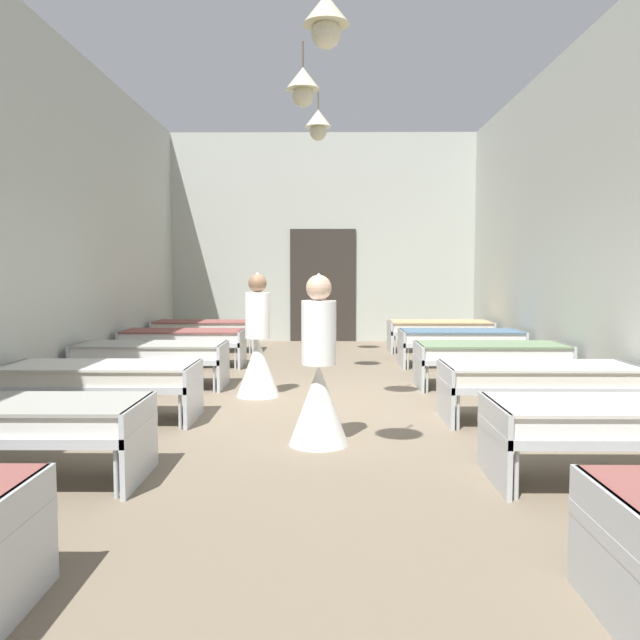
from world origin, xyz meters
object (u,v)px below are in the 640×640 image
at_px(bed_left_row_2, 101,377).
at_px(bed_left_row_3, 151,354).
at_px(bed_left_row_1, 10,420).
at_px(bed_right_row_3, 491,354).
at_px(nurse_mid_aisle, 319,384).
at_px(bed_right_row_2, 539,378).
at_px(bed_left_row_5, 206,328).
at_px(bed_right_row_1, 626,422).
at_px(bed_right_row_4, 460,339).
at_px(bed_left_row_4, 183,338).
at_px(bed_right_row_5, 440,328).
at_px(nurse_near_aisle, 258,352).

distance_m(bed_left_row_2, bed_left_row_3, 1.90).
distance_m(bed_left_row_1, bed_right_row_3, 5.80).
bearing_deg(bed_left_row_2, nurse_mid_aisle, -22.12).
xyz_separation_m(bed_right_row_2, bed_left_row_5, (-4.38, 5.70, 0.00)).
relative_size(bed_right_row_1, nurse_mid_aisle, 1.28).
bearing_deg(bed_right_row_4, bed_left_row_2, -139.06).
bearing_deg(nurse_mid_aisle, bed_left_row_4, 54.79).
bearing_deg(bed_left_row_1, nurse_mid_aisle, 24.65).
distance_m(bed_right_row_3, bed_left_row_5, 5.80).
distance_m(bed_left_row_3, bed_right_row_3, 4.38).
bearing_deg(bed_right_row_4, nurse_mid_aisle, -114.96).
height_order(bed_right_row_5, nurse_mid_aisle, nurse_mid_aisle).
bearing_deg(bed_left_row_2, bed_left_row_3, 90.00).
bearing_deg(bed_left_row_3, bed_left_row_1, -90.00).
bearing_deg(bed_right_row_4, bed_left_row_1, -127.54).
distance_m(bed_left_row_1, bed_left_row_4, 5.70).
distance_m(bed_right_row_2, nurse_mid_aisle, 2.36).
bearing_deg(bed_right_row_3, bed_left_row_4, 156.55).
relative_size(bed_left_row_2, bed_right_row_3, 1.00).
relative_size(bed_right_row_2, bed_right_row_3, 1.00).
bearing_deg(bed_right_row_1, bed_right_row_5, 90.00).
relative_size(bed_left_row_3, nurse_near_aisle, 1.28).
relative_size(bed_left_row_4, bed_left_row_5, 1.00).
bearing_deg(bed_left_row_3, bed_left_row_2, -90.00).
relative_size(bed_left_row_1, bed_left_row_2, 1.00).
xyz_separation_m(bed_left_row_3, nurse_near_aisle, (1.44, -0.59, 0.09)).
bearing_deg(nurse_mid_aisle, nurse_near_aisle, 48.61).
bearing_deg(bed_left_row_2, bed_right_row_2, 0.00).
distance_m(bed_left_row_1, bed_right_row_5, 8.77).
relative_size(bed_left_row_1, bed_right_row_1, 1.00).
height_order(bed_right_row_1, bed_left_row_3, same).
xyz_separation_m(bed_left_row_3, bed_right_row_4, (4.38, 1.90, 0.00)).
bearing_deg(bed_right_row_2, bed_left_row_2, 180.00).
bearing_deg(bed_right_row_2, bed_left_row_4, 139.06).
distance_m(bed_right_row_4, bed_right_row_5, 1.90).
relative_size(bed_left_row_2, bed_right_row_5, 1.00).
bearing_deg(bed_right_row_5, bed_right_row_3, -90.00).
relative_size(bed_right_row_1, bed_right_row_2, 1.00).
distance_m(bed_right_row_3, bed_right_row_4, 1.90).
height_order(bed_right_row_1, bed_right_row_5, same).
bearing_deg(bed_left_row_3, bed_left_row_4, 90.00).
distance_m(bed_left_row_2, bed_right_row_5, 7.19).
bearing_deg(bed_left_row_5, nurse_near_aisle, -71.82).
distance_m(bed_left_row_1, bed_right_row_2, 4.77).
relative_size(bed_left_row_5, nurse_mid_aisle, 1.28).
bearing_deg(bed_left_row_1, bed_left_row_4, 90.00).
distance_m(bed_left_row_5, nurse_mid_aisle, 6.95).
xyz_separation_m(bed_right_row_4, nurse_near_aisle, (-2.94, -2.49, 0.09)).
xyz_separation_m(bed_right_row_2, bed_right_row_3, (0.00, 1.90, 0.00)).
height_order(bed_left_row_4, nurse_mid_aisle, nurse_mid_aisle).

